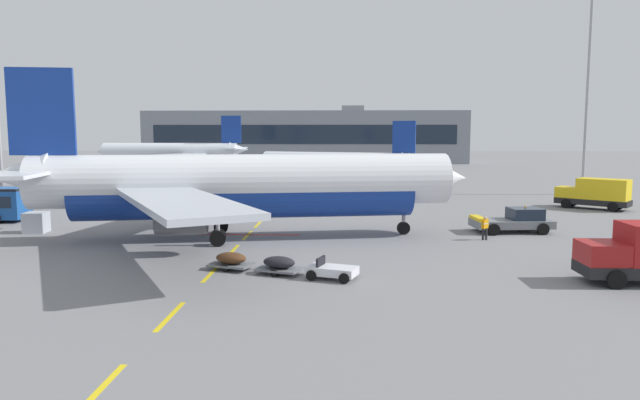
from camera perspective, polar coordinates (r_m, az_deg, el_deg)
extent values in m
plane|color=slate|center=(63.36, 15.78, -0.64)|extent=(400.00, 400.00, 0.00)
cube|color=yellow|center=(19.32, -21.10, -17.25)|extent=(0.24, 4.00, 0.01)
cube|color=yellow|center=(25.59, -14.63, -11.08)|extent=(0.24, 4.00, 0.01)
cube|color=yellow|center=(32.56, -10.76, -7.17)|extent=(0.24, 4.00, 0.01)
cube|color=yellow|center=(38.51, -8.65, -4.99)|extent=(0.24, 4.00, 0.01)
cube|color=yellow|center=(44.09, -7.21, -3.50)|extent=(0.24, 4.00, 0.01)
cube|color=yellow|center=(49.51, -6.14, -2.38)|extent=(0.24, 4.00, 0.01)
cube|color=yellow|center=(56.05, -5.13, -1.33)|extent=(0.24, 4.00, 0.01)
cube|color=yellow|center=(63.38, -4.25, -0.41)|extent=(0.24, 4.00, 0.01)
cube|color=yellow|center=(69.60, -3.65, 0.22)|extent=(0.24, 4.00, 0.01)
cube|color=yellow|center=(76.25, -3.12, 0.78)|extent=(0.24, 4.00, 0.01)
cube|color=yellow|center=(83.28, -2.65, 1.27)|extent=(0.24, 4.00, 0.01)
cube|color=yellow|center=(89.03, -2.32, 1.61)|extent=(0.24, 4.00, 0.01)
cube|color=yellow|center=(95.60, -2.00, 1.95)|extent=(0.24, 4.00, 0.01)
cube|color=yellow|center=(101.38, -1.75, 2.22)|extent=(0.24, 4.00, 0.01)
cube|color=yellow|center=(107.27, -1.52, 2.46)|extent=(0.24, 4.00, 0.01)
cube|color=#B21414|center=(44.44, -7.13, -3.42)|extent=(8.00, 0.40, 0.01)
cylinder|color=white|center=(42.41, -7.32, 1.95)|extent=(30.31, 8.88, 3.80)
cylinder|color=navy|center=(42.51, -7.30, 0.55)|extent=(24.74, 7.62, 3.50)
cone|color=white|center=(45.02, 12.22, 2.12)|extent=(4.08, 4.27, 3.72)
cone|color=white|center=(45.19, -27.74, 2.14)|extent=(4.69, 3.90, 3.23)
cube|color=#192333|center=(44.64, 10.97, 2.97)|extent=(2.06, 3.08, 0.60)
cube|color=navy|center=(44.55, -25.91, 7.88)|extent=(4.40, 1.11, 6.00)
cube|color=white|center=(47.85, -25.25, 2.81)|extent=(4.24, 6.85, 0.24)
cube|color=white|center=(41.82, -27.92, 2.22)|extent=(4.24, 6.85, 0.24)
cube|color=#B7BCC6|center=(51.08, -11.80, 2.11)|extent=(7.53, 17.56, 0.36)
cube|color=#B7BCC6|center=(34.22, -13.94, -0.08)|extent=(12.46, 17.19, 0.36)
cylinder|color=#4C4F54|center=(48.24, -12.21, 0.11)|extent=(3.51, 2.61, 2.10)
cylinder|color=black|center=(48.14, -10.31, 0.14)|extent=(0.42, 1.78, 1.79)
cylinder|color=#4C4F54|center=(37.38, -13.59, -1.76)|extent=(3.51, 2.61, 2.10)
cylinder|color=black|center=(37.24, -11.14, -1.73)|extent=(0.42, 1.78, 1.79)
cylinder|color=gray|center=(44.32, 8.31, -1.08)|extent=(0.28, 0.28, 2.67)
cylinder|color=black|center=(44.52, 8.28, -2.78)|extent=(1.02, 0.44, 0.99)
cylinder|color=gray|center=(45.30, -9.81, -0.91)|extent=(0.28, 0.28, 2.61)
cylinder|color=black|center=(45.83, -9.76, -2.47)|extent=(1.14, 0.53, 1.10)
cylinder|color=black|center=(45.14, -9.80, -2.61)|extent=(1.14, 0.53, 1.10)
cylinder|color=gray|center=(40.15, -10.11, -1.86)|extent=(0.28, 0.28, 2.61)
cylinder|color=black|center=(40.70, -10.05, -3.61)|extent=(1.14, 0.53, 1.10)
cylinder|color=black|center=(40.02, -10.10, -3.79)|extent=(1.14, 0.53, 1.10)
cube|color=slate|center=(47.57, 18.43, -2.20)|extent=(6.25, 3.39, 0.60)
cube|color=#192333|center=(47.88, 19.66, -1.29)|extent=(2.60, 2.36, 0.90)
cube|color=yellow|center=(46.59, 15.43, -1.76)|extent=(0.95, 2.58, 0.24)
sphere|color=orange|center=(47.81, 19.69, -0.63)|extent=(0.16, 0.16, 0.16)
cylinder|color=black|center=(45.63, 16.83, -2.82)|extent=(0.94, 0.49, 0.90)
cylinder|color=black|center=(48.23, 15.69, -2.29)|extent=(0.94, 0.49, 0.90)
cylinder|color=black|center=(47.09, 21.22, -2.70)|extent=(0.94, 0.49, 0.90)
cylinder|color=black|center=(49.62, 19.88, -2.20)|extent=(0.94, 0.49, 0.90)
cylinder|color=silver|center=(125.03, -14.67, 4.68)|extent=(28.38, 4.48, 3.57)
cylinder|color=navy|center=(125.06, -14.65, 4.23)|extent=(23.12, 4.02, 3.29)
cone|color=silver|center=(130.29, -20.58, 4.54)|extent=(3.40, 3.60, 3.50)
cone|color=silver|center=(121.05, -8.01, 4.99)|extent=(4.04, 3.16, 3.04)
cube|color=#192333|center=(129.87, -20.19, 4.83)|extent=(1.59, 2.73, 0.56)
cube|color=navy|center=(121.37, -8.80, 6.94)|extent=(4.14, 0.47, 5.64)
cube|color=silver|center=(118.32, -8.79, 5.07)|extent=(3.20, 6.11, 0.23)
cube|color=silver|center=(124.19, -8.16, 5.14)|extent=(3.20, 6.11, 0.23)
cube|color=#B7BCC6|center=(116.29, -14.19, 4.35)|extent=(9.97, 16.53, 0.34)
cube|color=#B7BCC6|center=(131.53, -11.99, 4.64)|extent=(9.09, 16.59, 0.34)
cylinder|color=#4C4F54|center=(118.98, -13.68, 3.75)|extent=(3.07, 2.07, 1.97)
cylinder|color=black|center=(119.45, -14.36, 3.74)|extent=(0.17, 1.68, 1.68)
cylinder|color=#4C4F54|center=(128.84, -12.27, 3.99)|extent=(3.07, 2.07, 1.97)
cylinder|color=black|center=(129.28, -12.91, 3.98)|extent=(0.17, 1.68, 1.68)
cylinder|color=gray|center=(129.17, -19.34, 3.55)|extent=(0.26, 0.26, 2.50)
cylinder|color=black|center=(129.23, -19.32, 2.99)|extent=(0.94, 0.29, 0.93)
cylinder|color=gray|center=(122.21, -14.17, 3.58)|extent=(0.26, 0.26, 2.45)
cylinder|color=black|center=(121.96, -14.20, 2.99)|extent=(1.04, 0.36, 1.03)
cylinder|color=black|center=(122.58, -14.11, 3.01)|extent=(1.04, 0.36, 1.03)
cylinder|color=gray|center=(126.85, -13.48, 3.70)|extent=(0.26, 0.26, 2.45)
cylinder|color=black|center=(126.60, -13.51, 3.14)|extent=(1.04, 0.36, 1.03)
cylinder|color=black|center=(127.22, -13.42, 3.15)|extent=(1.04, 0.36, 1.03)
cylinder|color=silver|center=(89.45, 1.40, 3.81)|extent=(23.33, 10.79, 2.99)
cylinder|color=navy|center=(89.50, 1.40, 3.28)|extent=(19.09, 9.08, 2.75)
cone|color=silver|center=(94.28, -5.37, 3.92)|extent=(3.58, 3.69, 2.93)
cone|color=silver|center=(85.85, 9.19, 3.86)|extent=(3.97, 3.51, 2.54)
cube|color=#192333|center=(93.88, -4.92, 4.24)|extent=(1.94, 2.54, 0.47)
cube|color=navy|center=(86.08, 8.33, 6.21)|extent=(3.36, 1.43, 4.72)
cube|color=silver|center=(83.59, 8.25, 3.96)|extent=(4.07, 5.59, 0.19)
cube|color=silver|center=(88.48, 9.03, 4.09)|extent=(4.07, 5.59, 0.19)
cube|color=#B7BCC6|center=(82.12, 1.80, 3.30)|extent=(11.35, 12.79, 0.28)
cube|color=#B7BCC6|center=(94.77, 4.61, 3.72)|extent=(3.86, 13.41, 0.28)
cylinder|color=#4C4F54|center=(84.37, 2.43, 2.61)|extent=(2.93, 2.40, 1.65)
cylinder|color=black|center=(84.80, 1.62, 2.63)|extent=(0.56, 1.36, 1.41)
cylinder|color=#4C4F54|center=(92.55, 4.23, 2.95)|extent=(2.93, 2.40, 1.65)
cylinder|color=black|center=(92.94, 3.49, 2.97)|extent=(0.56, 1.36, 1.41)
cylinder|color=gray|center=(93.28, -4.00, 2.71)|extent=(0.22, 0.22, 2.10)
cylinder|color=black|center=(93.35, -4.00, 2.07)|extent=(0.81, 0.47, 0.78)
cylinder|color=gray|center=(87.10, 1.89, 2.47)|extent=(0.22, 0.22, 2.06)
cylinder|color=black|center=(86.93, 1.83, 1.78)|extent=(0.91, 0.55, 0.87)
cylinder|color=black|center=(87.44, 1.95, 1.81)|extent=(0.91, 0.55, 0.87)
cylinder|color=gray|center=(90.95, 2.78, 2.63)|extent=(0.22, 0.22, 2.06)
cylinder|color=black|center=(90.77, 2.72, 1.98)|extent=(0.91, 0.55, 0.87)
cylinder|color=black|center=(91.28, 2.84, 2.00)|extent=(0.91, 0.55, 0.87)
cylinder|color=black|center=(58.88, -28.20, -1.22)|extent=(1.01, 0.35, 1.00)
cube|color=black|center=(65.53, 25.39, -0.15)|extent=(6.97, 6.23, 0.60)
cube|color=yellow|center=(66.09, 23.50, 0.74)|extent=(3.30, 3.28, 1.10)
cube|color=#192333|center=(66.43, 22.56, 0.89)|extent=(1.24, 1.54, 0.64)
cube|color=yellow|center=(65.15, 26.28, 0.97)|extent=(5.22, 4.84, 2.10)
cylinder|color=black|center=(65.04, 23.20, -0.32)|extent=(0.93, 0.82, 0.96)
cylinder|color=black|center=(67.32, 23.82, -0.13)|extent=(0.93, 0.82, 0.96)
cylinder|color=black|center=(63.84, 27.02, -0.63)|extent=(0.93, 0.82, 0.96)
cylinder|color=black|center=(66.16, 27.53, -0.42)|extent=(0.93, 0.82, 0.96)
cube|color=maroon|center=(33.11, 26.40, -4.70)|extent=(2.41, 2.34, 1.10)
cube|color=#192333|center=(32.63, 24.57, -4.59)|extent=(0.09, 1.92, 0.64)
cylinder|color=black|center=(32.31, 27.31, -7.03)|extent=(0.96, 0.29, 0.96)
cylinder|color=black|center=(34.43, 25.57, -6.14)|extent=(0.96, 0.29, 0.96)
cube|color=silver|center=(30.72, 1.21, -7.01)|extent=(2.91, 2.15, 0.44)
cube|color=black|center=(30.84, 0.07, -6.18)|extent=(0.47, 1.10, 0.56)
cylinder|color=black|center=(31.12, 3.24, -7.18)|extent=(0.59, 0.35, 0.56)
cylinder|color=black|center=(29.83, 2.41, -7.78)|extent=(0.59, 0.35, 0.56)
cylinder|color=black|center=(31.70, 0.08, -6.91)|extent=(0.59, 0.35, 0.56)
cylinder|color=black|center=(30.44, -0.86, -7.48)|extent=(0.59, 0.35, 0.56)
cube|color=slate|center=(31.91, -4.07, -6.84)|extent=(2.75, 2.18, 0.12)
ellipsoid|color=black|center=(31.82, -4.08, -6.17)|extent=(2.11, 1.72, 0.64)
cylinder|color=black|center=(32.52, -3.57, -6.69)|extent=(0.46, 0.27, 0.44)
cylinder|color=black|center=(31.33, -4.60, -7.21)|extent=(0.46, 0.27, 0.44)
cube|color=slate|center=(33.26, -8.80, -6.35)|extent=(2.75, 2.18, 0.12)
ellipsoid|color=#4C2D19|center=(33.17, -8.81, -5.71)|extent=(2.11, 1.72, 0.64)
cylinder|color=black|center=(33.84, -8.23, -6.22)|extent=(0.46, 0.27, 0.44)
cylinder|color=black|center=(32.70, -9.38, -6.69)|extent=(0.46, 0.27, 0.44)
cylinder|color=#232328|center=(43.53, 16.16, -3.27)|extent=(0.16, 0.16, 0.86)
cylinder|color=#232328|center=(43.49, 15.86, -3.27)|extent=(0.16, 0.16, 0.86)
cube|color=orange|center=(43.39, 16.04, -2.30)|extent=(0.52, 0.49, 0.64)
cube|color=silver|center=(43.39, 16.04, -2.25)|extent=(0.54, 0.50, 0.06)
sphere|color=tan|center=(43.33, 16.06, -1.73)|extent=(0.23, 0.23, 0.23)
cylinder|color=orange|center=(43.60, 16.32, -2.22)|extent=(0.09, 0.09, 0.58)
cylinder|color=orange|center=(43.17, 15.76, -2.29)|extent=(0.09, 0.09, 0.58)
cube|color=#B7BCC6|center=(50.10, -26.32, -2.00)|extent=(1.74, 1.71, 1.60)
cube|color=silver|center=(50.10, -26.32, -2.00)|extent=(1.62, 0.20, 1.36)
cylinder|color=slate|center=(97.20, -28.96, 1.39)|extent=(0.70, 0.70, 0.60)
cylinder|color=slate|center=(80.64, 24.56, 0.72)|extent=(0.70, 0.70, 0.60)
cylinder|color=#9EA0A5|center=(80.48, 25.00, 9.78)|extent=(0.36, 0.36, 26.08)
cube|color=gray|center=(159.53, -1.39, 6.27)|extent=(85.60, 19.77, 13.74)
cube|color=#192333|center=(149.60, -1.64, 6.51)|extent=(78.75, 0.12, 4.95)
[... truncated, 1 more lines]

